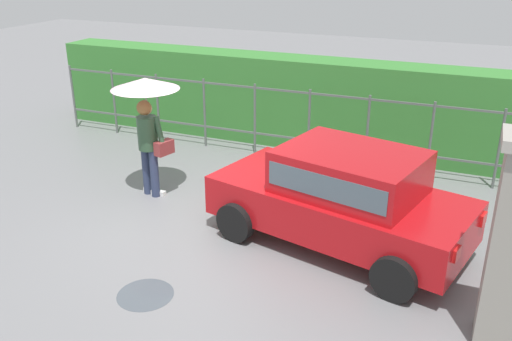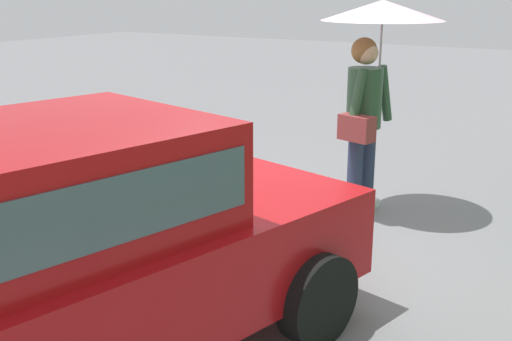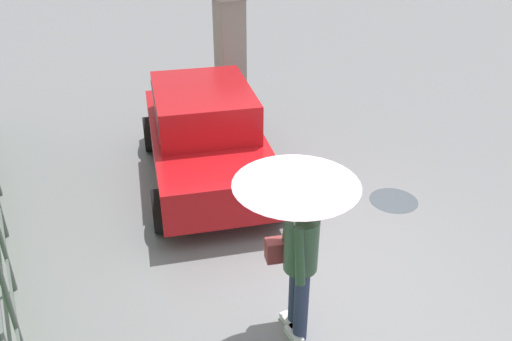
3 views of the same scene
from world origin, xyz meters
TOP-DOWN VIEW (x-y plane):
  - ground_plane at (0.00, 0.00)m, footprint 40.00×40.00m
  - car at (2.28, 0.34)m, footprint 3.98×2.54m
  - pedestrian at (-1.26, 0.82)m, footprint 1.15×1.15m
  - fence_section at (0.22, 3.38)m, footprint 10.64×0.05m
  - hedge_row at (0.22, 4.35)m, footprint 11.59×0.90m
  - puddle_near at (0.34, -1.88)m, footprint 0.72×0.72m

SIDE VIEW (x-z plane):
  - ground_plane at x=0.00m, z-range 0.00..0.00m
  - puddle_near at x=0.34m, z-range 0.00..0.00m
  - car at x=2.28m, z-range 0.06..1.54m
  - fence_section at x=0.22m, z-range 0.07..1.57m
  - hedge_row at x=0.22m, z-range 0.00..1.90m
  - pedestrian at x=-1.26m, z-range 0.56..2.63m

